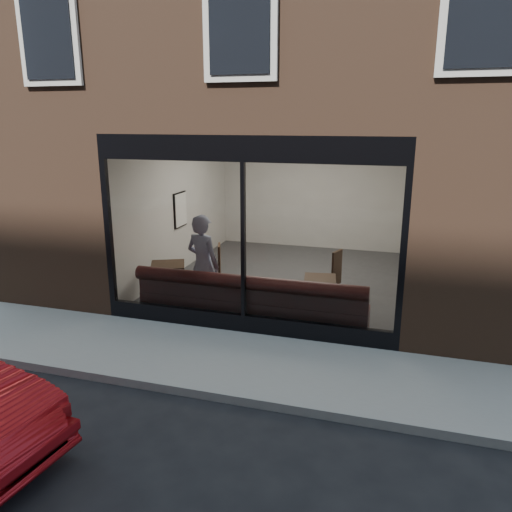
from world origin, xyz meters
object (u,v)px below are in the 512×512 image
(person, at_px, (203,265))
(cafe_chair_right, at_px, (327,284))
(cafe_table_left, at_px, (168,265))
(cafe_chair_left, at_px, (211,278))
(banquette, at_px, (251,310))
(cafe_table_right, at_px, (320,278))

(person, distance_m, cafe_chair_right, 2.66)
(cafe_table_left, bearing_deg, cafe_chair_left, 61.87)
(banquette, height_order, cafe_chair_left, banquette)
(banquette, xyz_separation_m, person, (-0.96, 0.20, 0.69))
(cafe_table_left, distance_m, cafe_chair_left, 1.17)
(banquette, distance_m, cafe_chair_left, 2.00)
(person, height_order, cafe_chair_right, person)
(cafe_table_right, relative_size, cafe_chair_left, 1.30)
(person, distance_m, cafe_table_left, 0.96)
(banquette, relative_size, cafe_chair_left, 9.49)
(cafe_table_right, bearing_deg, cafe_table_left, 180.00)
(person, bearing_deg, cafe_chair_left, -56.92)
(cafe_table_right, height_order, cafe_chair_right, cafe_table_right)
(cafe_table_left, relative_size, cafe_chair_right, 1.68)
(cafe_table_left, relative_size, cafe_table_right, 1.15)
(cafe_chair_left, relative_size, cafe_chair_right, 1.13)
(cafe_table_right, height_order, cafe_chair_left, cafe_table_right)
(cafe_chair_left, xyz_separation_m, cafe_chair_right, (2.39, 0.32, 0.00))
(person, xyz_separation_m, cafe_table_left, (-0.88, 0.35, -0.17))
(cafe_table_left, xyz_separation_m, cafe_chair_left, (0.50, 0.93, -0.50))
(banquette, xyz_separation_m, cafe_chair_right, (1.05, 1.80, 0.01))
(person, relative_size, cafe_chair_right, 4.88)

